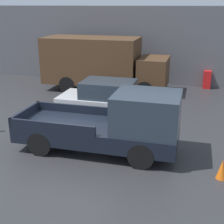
# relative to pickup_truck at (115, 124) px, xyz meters

# --- Properties ---
(ground_plane) EXTENTS (60.00, 60.00, 0.00)m
(ground_plane) POSITION_rel_pickup_truck_xyz_m (-1.95, 0.67, -1.02)
(ground_plane) COLOR #2D2D30
(building_wall) EXTENTS (28.00, 0.15, 4.77)m
(building_wall) POSITION_rel_pickup_truck_xyz_m (-1.95, 10.14, 1.36)
(building_wall) COLOR #56565B
(building_wall) RESTS_ON ground
(pickup_truck) EXTENTS (5.57, 2.07, 2.19)m
(pickup_truck) POSITION_rel_pickup_truck_xyz_m (0.00, 0.00, 0.00)
(pickup_truck) COLOR black
(pickup_truck) RESTS_ON ground
(car) EXTENTS (4.25, 1.97, 1.65)m
(car) POSITION_rel_pickup_truck_xyz_m (-1.29, 3.46, -0.20)
(car) COLOR #B7BABF
(car) RESTS_ON ground
(delivery_truck) EXTENTS (7.19, 2.57, 3.07)m
(delivery_truck) POSITION_rel_pickup_truck_xyz_m (-2.92, 7.81, 0.64)
(delivery_truck) COLOR #4C331E
(delivery_truck) RESTS_ON ground
(newspaper_box) EXTENTS (0.45, 0.40, 1.08)m
(newspaper_box) POSITION_rel_pickup_truck_xyz_m (3.21, 9.82, -0.48)
(newspaper_box) COLOR red
(newspaper_box) RESTS_ON ground
(traffic_cone) EXTENTS (0.31, 0.31, 0.61)m
(traffic_cone) POSITION_rel_pickup_truck_xyz_m (3.47, -0.90, -0.72)
(traffic_cone) COLOR orange
(traffic_cone) RESTS_ON ground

